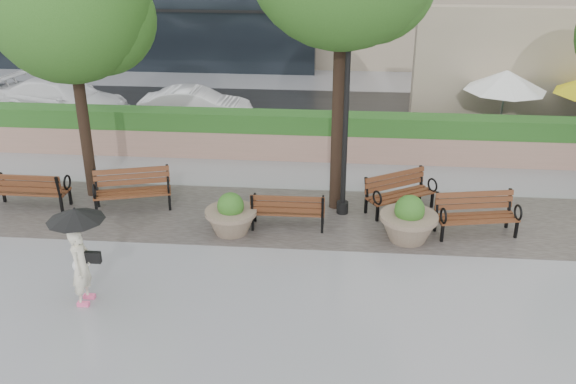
# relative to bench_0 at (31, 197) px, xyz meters

# --- Properties ---
(ground) EXTENTS (100.00, 100.00, 0.00)m
(ground) POSITION_rel_bench_0_xyz_m (5.28, -2.93, -0.29)
(ground) COLOR gray
(ground) RESTS_ON ground
(cobble_strip) EXTENTS (28.00, 3.20, 0.01)m
(cobble_strip) POSITION_rel_bench_0_xyz_m (5.28, 0.07, -0.29)
(cobble_strip) COLOR #383330
(cobble_strip) RESTS_ON ground
(hedge_wall) EXTENTS (24.00, 0.80, 1.35)m
(hedge_wall) POSITION_rel_bench_0_xyz_m (5.28, 4.07, 0.37)
(hedge_wall) COLOR #9E7466
(hedge_wall) RESTS_ON ground
(cafe_wall) EXTENTS (10.00, 0.60, 4.00)m
(cafe_wall) POSITION_rel_bench_0_xyz_m (14.78, 7.07, 1.71)
(cafe_wall) COLOR tan
(cafe_wall) RESTS_ON ground
(cafe_hedge) EXTENTS (8.00, 0.50, 0.90)m
(cafe_hedge) POSITION_rel_bench_0_xyz_m (14.28, 4.87, 0.16)
(cafe_hedge) COLOR #26521B
(cafe_hedge) RESTS_ON ground
(asphalt_street) EXTENTS (40.00, 7.00, 0.00)m
(asphalt_street) POSITION_rel_bench_0_xyz_m (5.28, 8.07, -0.29)
(asphalt_street) COLOR black
(asphalt_street) RESTS_ON ground
(bench_0) EXTENTS (1.84, 0.75, 0.98)m
(bench_0) POSITION_rel_bench_0_xyz_m (0.00, 0.00, 0.00)
(bench_0) COLOR brown
(bench_0) RESTS_ON ground
(bench_1) EXTENTS (1.94, 1.19, 0.98)m
(bench_1) POSITION_rel_bench_0_xyz_m (2.51, 0.17, 0.00)
(bench_1) COLOR brown
(bench_1) RESTS_ON ground
(bench_2) EXTENTS (1.69, 0.69, 0.90)m
(bench_2) POSITION_rel_bench_0_xyz_m (6.37, -0.51, -0.02)
(bench_2) COLOR brown
(bench_2) RESTS_ON ground
(bench_3) EXTENTS (1.80, 1.49, 0.92)m
(bench_3) POSITION_rel_bench_0_xyz_m (8.99, 0.64, -0.02)
(bench_3) COLOR brown
(bench_3) RESTS_ON ground
(bench_4) EXTENTS (1.89, 1.03, 0.96)m
(bench_4) POSITION_rel_bench_0_xyz_m (10.62, -0.49, -0.00)
(bench_4) COLOR brown
(bench_4) RESTS_ON ground
(planter_left) EXTENTS (1.17, 1.17, 0.98)m
(planter_left) POSITION_rel_bench_0_xyz_m (5.11, -0.87, 0.09)
(planter_left) COLOR #7F6B56
(planter_left) RESTS_ON ground
(planter_right) EXTENTS (1.28, 1.28, 1.08)m
(planter_right) POSITION_rel_bench_0_xyz_m (9.08, -0.88, 0.13)
(planter_right) COLOR #7F6B56
(planter_right) RESTS_ON ground
(lamppost) EXTENTS (0.28, 0.28, 4.33)m
(lamppost) POSITION_rel_bench_0_xyz_m (7.62, 0.36, 1.62)
(lamppost) COLOR black
(lamppost) RESTS_ON ground
(tree_0) EXTENTS (3.80, 3.77, 6.73)m
(tree_0) POSITION_rel_bench_0_xyz_m (1.34, 0.99, 4.43)
(tree_0) COLOR black
(tree_0) RESTS_ON ground
(patio_umb_white) EXTENTS (2.50, 2.50, 2.30)m
(patio_umb_white) POSITION_rel_bench_0_xyz_m (12.43, 5.81, 1.70)
(patio_umb_white) COLOR black
(patio_umb_white) RESTS_ON ground
(car_left) EXTENTS (5.12, 3.01, 1.39)m
(car_left) POSITION_rel_bench_0_xyz_m (-2.09, 7.12, 0.41)
(car_left) COLOR white
(car_left) RESTS_ON ground
(car_right) EXTENTS (3.74, 1.35, 1.23)m
(car_right) POSITION_rel_bench_0_xyz_m (2.59, 6.94, 0.32)
(car_right) COLOR white
(car_right) RESTS_ON ground
(pedestrian) EXTENTS (1.04, 1.04, 1.92)m
(pedestrian) POSITION_rel_bench_0_xyz_m (2.85, -3.85, 0.88)
(pedestrian) COLOR #EBE3C5
(pedestrian) RESTS_ON ground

